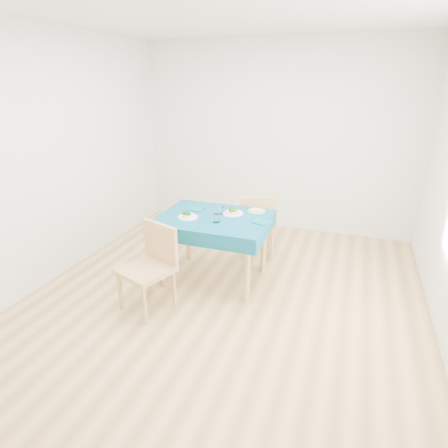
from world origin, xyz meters
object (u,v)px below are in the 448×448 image
(side_plate, at_px, (257,211))
(table, at_px, (214,249))
(chair_near, at_px, (145,257))
(chair_far, at_px, (257,214))
(bowl_near, at_px, (188,215))
(bowl_far, at_px, (233,211))

(side_plate, bearing_deg, table, -139.91)
(chair_near, distance_m, side_plate, 1.38)
(chair_near, bearing_deg, side_plate, 73.82)
(chair_far, bearing_deg, bowl_near, 41.29)
(chair_far, bearing_deg, chair_near, 48.00)
(table, relative_size, bowl_near, 5.55)
(bowl_near, bearing_deg, chair_far, 59.08)
(chair_near, xyz_separation_m, side_plate, (0.81, 1.10, 0.20))
(table, relative_size, side_plate, 5.72)
(chair_near, xyz_separation_m, bowl_far, (0.58, 0.93, 0.23))
(table, xyz_separation_m, bowl_near, (-0.26, -0.12, 0.41))
(side_plate, bearing_deg, chair_near, -126.22)
(chair_far, distance_m, bowl_near, 1.08)
(chair_near, height_order, chair_far, chair_near)
(chair_near, distance_m, chair_far, 1.71)
(bowl_far, height_order, side_plate, bowl_far)
(table, distance_m, bowl_far, 0.47)
(side_plate, bearing_deg, chair_far, 102.94)
(bowl_near, bearing_deg, chair_near, -103.72)
(chair_far, bearing_deg, side_plate, 85.15)
(bowl_far, xyz_separation_m, side_plate, (0.23, 0.16, -0.03))
(chair_near, relative_size, bowl_far, 4.83)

